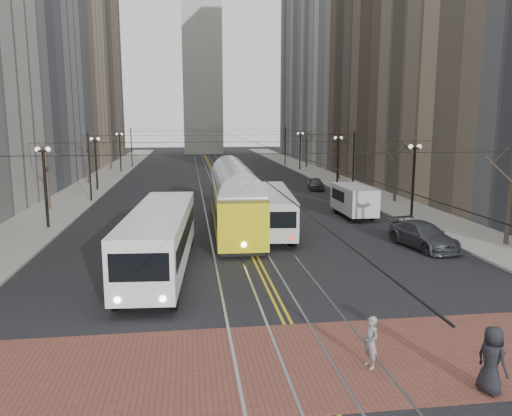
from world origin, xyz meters
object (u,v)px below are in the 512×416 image
object	(u,v)px
streetcar	(234,205)
pedestrian_a	(492,360)
rear_bus	(272,211)
cargo_van	(354,202)
pedestrian_b	(371,342)
sedan_grey	(316,184)
sedan_parked	(423,235)
transit_bus	(160,241)

from	to	relation	value
streetcar	pedestrian_a	size ratio (longest dim) A/B	7.87
rear_bus	cargo_van	bearing A→B (deg)	36.26
pedestrian_a	pedestrian_b	bearing A→B (deg)	39.05
streetcar	rear_bus	distance (m)	2.73
streetcar	sedan_grey	xyz separation A→B (m)	(11.00, 19.72, -1.16)
rear_bus	pedestrian_a	xyz separation A→B (m)	(2.64, -21.63, -0.43)
sedan_parked	pedestrian_b	distance (m)	16.42
transit_bus	cargo_van	distance (m)	19.55
sedan_parked	cargo_van	bearing A→B (deg)	85.65
sedan_grey	pedestrian_b	size ratio (longest dim) A/B	2.37
pedestrian_a	pedestrian_b	distance (m)	3.42
sedan_grey	pedestrian_a	distance (m)	42.49
streetcar	pedestrian_b	size ratio (longest dim) A/B	9.37
sedan_parked	transit_bus	bearing A→B (deg)	-179.65
transit_bus	sedan_grey	xyz separation A→B (m)	(15.66, 29.04, -0.94)
pedestrian_b	sedan_grey	bearing A→B (deg)	153.75
cargo_van	pedestrian_a	world-z (taller)	cargo_van
streetcar	pedestrian_b	world-z (taller)	streetcar
sedan_grey	pedestrian_b	world-z (taller)	pedestrian_b
transit_bus	rear_bus	bearing A→B (deg)	53.74
cargo_van	sedan_grey	bearing A→B (deg)	85.42
cargo_van	pedestrian_a	distance (m)	26.45
streetcar	pedestrian_a	xyz separation A→B (m)	(5.24, -22.38, -0.83)
transit_bus	cargo_van	world-z (taller)	transit_bus
transit_bus	sedan_parked	size ratio (longest dim) A/B	2.43
cargo_van	sedan_parked	distance (m)	10.19
cargo_van	sedan_grey	size ratio (longest dim) A/B	1.43
sedan_grey	pedestrian_a	world-z (taller)	pedestrian_a
pedestrian_a	rear_bus	bearing A→B (deg)	-10.37
sedan_grey	transit_bus	bearing A→B (deg)	-110.59
pedestrian_b	sedan_parked	bearing A→B (deg)	134.38
transit_bus	streetcar	distance (m)	10.43
rear_bus	cargo_van	world-z (taller)	rear_bus
sedan_grey	cargo_van	bearing A→B (deg)	-85.97
sedan_grey	pedestrian_b	bearing A→B (deg)	-94.35
rear_bus	cargo_van	distance (m)	8.57
streetcar	sedan_grey	distance (m)	22.61
transit_bus	sedan_grey	world-z (taller)	transit_bus
transit_bus	sedan_grey	bearing A→B (deg)	65.61
pedestrian_a	pedestrian_b	size ratio (longest dim) A/B	1.19
transit_bus	sedan_grey	size ratio (longest dim) A/B	3.28
transit_bus	pedestrian_a	distance (m)	16.39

